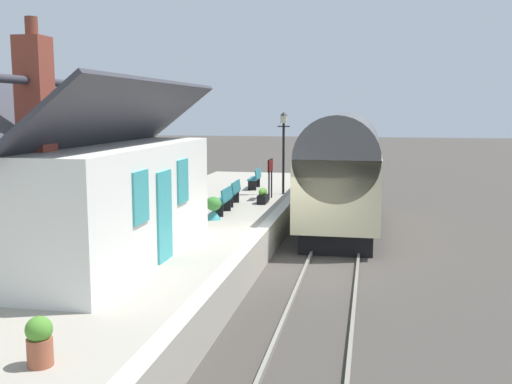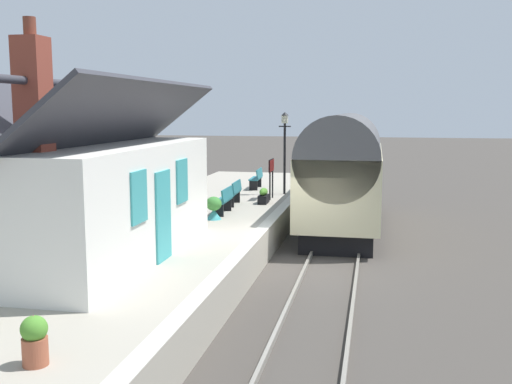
{
  "view_description": "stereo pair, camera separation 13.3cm",
  "coord_description": "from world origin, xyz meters",
  "px_view_note": "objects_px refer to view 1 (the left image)",
  "views": [
    {
      "loc": [
        -16.25,
        -1.9,
        4.52
      ],
      "look_at": [
        1.29,
        1.5,
        2.0
      ],
      "focal_mm": 41.66,
      "sensor_mm": 36.0,
      "label": 1
    },
    {
      "loc": [
        -16.22,
        -2.03,
        4.52
      ],
      "look_at": [
        1.29,
        1.5,
        2.0
      ],
      "focal_mm": 41.66,
      "sensor_mm": 36.0,
      "label": 2
    }
  ],
  "objects_px": {
    "bench_near_building": "(233,192)",
    "planter_corner_building": "(39,340)",
    "train": "(343,171)",
    "lamp_post_platform": "(284,137)",
    "planter_edge_far": "(263,196)",
    "station_building": "(93,196)",
    "bench_mid_platform": "(255,178)",
    "bench_by_lamp": "(224,200)",
    "station_sign_board": "(270,169)",
    "planter_edge_near": "(214,208)"
  },
  "relations": [
    {
      "from": "bench_mid_platform",
      "to": "lamp_post_platform",
      "type": "height_order",
      "value": "lamp_post_platform"
    },
    {
      "from": "train",
      "to": "planter_corner_building",
      "type": "distance_m",
      "value": 15.54
    },
    {
      "from": "bench_by_lamp",
      "to": "planter_edge_near",
      "type": "distance_m",
      "value": 1.06
    },
    {
      "from": "planter_edge_far",
      "to": "bench_by_lamp",
      "type": "bearing_deg",
      "value": 160.0
    },
    {
      "from": "bench_by_lamp",
      "to": "lamp_post_platform",
      "type": "xyz_separation_m",
      "value": [
        5.02,
        -1.29,
        1.9
      ]
    },
    {
      "from": "planter_edge_near",
      "to": "lamp_post_platform",
      "type": "xyz_separation_m",
      "value": [
        6.08,
        -1.35,
        2.02
      ]
    },
    {
      "from": "bench_mid_platform",
      "to": "planter_corner_building",
      "type": "height_order",
      "value": "bench_mid_platform"
    },
    {
      "from": "bench_by_lamp",
      "to": "planter_edge_near",
      "type": "relative_size",
      "value": 1.91
    },
    {
      "from": "station_building",
      "to": "planter_corner_building",
      "type": "relative_size",
      "value": 10.94
    },
    {
      "from": "planter_edge_far",
      "to": "lamp_post_platform",
      "type": "bearing_deg",
      "value": -8.72
    },
    {
      "from": "bench_near_building",
      "to": "planter_edge_far",
      "type": "bearing_deg",
      "value": -59.65
    },
    {
      "from": "bench_by_lamp",
      "to": "planter_edge_far",
      "type": "distance_m",
      "value": 2.62
    },
    {
      "from": "bench_near_building",
      "to": "planter_corner_building",
      "type": "relative_size",
      "value": 1.94
    },
    {
      "from": "bench_near_building",
      "to": "planter_corner_building",
      "type": "bearing_deg",
      "value": -177.81
    },
    {
      "from": "planter_edge_far",
      "to": "station_building",
      "type": "bearing_deg",
      "value": 164.06
    },
    {
      "from": "planter_edge_far",
      "to": "planter_edge_near",
      "type": "distance_m",
      "value": 3.64
    },
    {
      "from": "train",
      "to": "bench_by_lamp",
      "type": "xyz_separation_m",
      "value": [
        -3.08,
        3.82,
        -0.74
      ]
    },
    {
      "from": "bench_near_building",
      "to": "bench_mid_platform",
      "type": "xyz_separation_m",
      "value": [
        4.57,
        0.05,
        0.0
      ]
    },
    {
      "from": "bench_near_building",
      "to": "station_sign_board",
      "type": "xyz_separation_m",
      "value": [
        1.7,
        -1.1,
        0.71
      ]
    },
    {
      "from": "planter_edge_far",
      "to": "planter_edge_near",
      "type": "bearing_deg",
      "value": 164.71
    },
    {
      "from": "station_building",
      "to": "station_sign_board",
      "type": "bearing_deg",
      "value": -14.74
    },
    {
      "from": "bench_near_building",
      "to": "train",
      "type": "bearing_deg",
      "value": -72.81
    },
    {
      "from": "planter_edge_far",
      "to": "planter_corner_building",
      "type": "height_order",
      "value": "planter_corner_building"
    },
    {
      "from": "train",
      "to": "station_sign_board",
      "type": "distance_m",
      "value": 2.87
    },
    {
      "from": "bench_mid_platform",
      "to": "planter_edge_far",
      "type": "bearing_deg",
      "value": -165.19
    },
    {
      "from": "planter_edge_near",
      "to": "lamp_post_platform",
      "type": "height_order",
      "value": "lamp_post_platform"
    },
    {
      "from": "bench_mid_platform",
      "to": "planter_edge_near",
      "type": "height_order",
      "value": "bench_mid_platform"
    },
    {
      "from": "bench_near_building",
      "to": "bench_by_lamp",
      "type": "distance_m",
      "value": 1.87
    },
    {
      "from": "train",
      "to": "bench_near_building",
      "type": "xyz_separation_m",
      "value": [
        -1.22,
        3.93,
        -0.74
      ]
    },
    {
      "from": "planter_edge_far",
      "to": "train",
      "type": "bearing_deg",
      "value": -77.89
    },
    {
      "from": "bench_near_building",
      "to": "planter_corner_building",
      "type": "distance_m",
      "value": 13.94
    },
    {
      "from": "bench_near_building",
      "to": "planter_edge_far",
      "type": "xyz_separation_m",
      "value": [
        0.59,
        -1.0,
        -0.2
      ]
    },
    {
      "from": "planter_edge_near",
      "to": "lamp_post_platform",
      "type": "bearing_deg",
      "value": -12.55
    },
    {
      "from": "bench_near_building",
      "to": "planter_edge_near",
      "type": "bearing_deg",
      "value": -179.13
    },
    {
      "from": "station_sign_board",
      "to": "lamp_post_platform",
      "type": "bearing_deg",
      "value": -11.57
    },
    {
      "from": "planter_edge_far",
      "to": "lamp_post_platform",
      "type": "distance_m",
      "value": 3.35
    },
    {
      "from": "station_sign_board",
      "to": "train",
      "type": "bearing_deg",
      "value": -99.68
    },
    {
      "from": "bench_near_building",
      "to": "station_sign_board",
      "type": "height_order",
      "value": "station_sign_board"
    },
    {
      "from": "station_building",
      "to": "bench_mid_platform",
      "type": "bearing_deg",
      "value": -6.46
    },
    {
      "from": "bench_by_lamp",
      "to": "planter_corner_building",
      "type": "bearing_deg",
      "value": -178.0
    },
    {
      "from": "lamp_post_platform",
      "to": "station_sign_board",
      "type": "distance_m",
      "value": 1.91
    },
    {
      "from": "train",
      "to": "lamp_post_platform",
      "type": "relative_size",
      "value": 2.8
    },
    {
      "from": "bench_near_building",
      "to": "station_sign_board",
      "type": "distance_m",
      "value": 2.14
    },
    {
      "from": "bench_near_building",
      "to": "planter_edge_near",
      "type": "height_order",
      "value": "bench_near_building"
    },
    {
      "from": "bench_near_building",
      "to": "lamp_post_platform",
      "type": "relative_size",
      "value": 0.42
    },
    {
      "from": "planter_edge_far",
      "to": "planter_corner_building",
      "type": "bearing_deg",
      "value": 178.14
    },
    {
      "from": "train",
      "to": "bench_by_lamp",
      "type": "distance_m",
      "value": 4.96
    },
    {
      "from": "train",
      "to": "station_sign_board",
      "type": "xyz_separation_m",
      "value": [
        0.48,
        2.83,
        -0.03
      ]
    },
    {
      "from": "train",
      "to": "lamp_post_platform",
      "type": "bearing_deg",
      "value": 52.49
    },
    {
      "from": "station_building",
      "to": "bench_mid_platform",
      "type": "height_order",
      "value": "station_building"
    }
  ]
}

